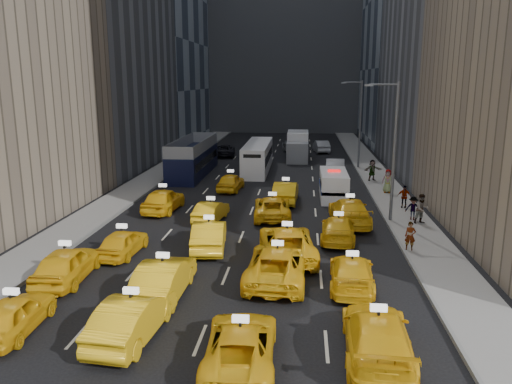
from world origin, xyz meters
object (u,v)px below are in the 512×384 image
taxi_3 (377,336)px  city_bus (258,157)px  taxi_2 (241,344)px  pedestrian_0 (410,236)px  taxi_1 (133,317)px  nypd_van (334,185)px  double_decker (193,157)px  box_truck (298,146)px  taxi_0 (14,315)px

taxi_3 → city_bus: (-7.15, 34.29, 0.62)m
taxi_2 → pedestrian_0: pedestrian_0 is taller
taxi_2 → taxi_1: bearing=-20.4°
city_bus → taxi_3: bearing=-77.0°
taxi_3 → nypd_van: nypd_van is taller
city_bus → taxi_1: bearing=-91.2°
taxi_1 → double_decker: 31.52m
taxi_2 → box_truck: box_truck is taller
taxi_3 → city_bus: bearing=-75.6°
nypd_van → city_bus: city_bus is taller
taxi_0 → box_truck: box_truck is taller
city_bus → pedestrian_0: city_bus is taller
taxi_2 → city_bus: size_ratio=0.44×
taxi_3 → city_bus: city_bus is taller
taxi_3 → nypd_van: 22.92m
taxi_1 → city_bus: bearing=-87.2°
nypd_van → taxi_0: bearing=-118.2°
double_decker → city_bus: bearing=17.2°
taxi_1 → taxi_3: (8.57, -0.52, -0.01)m
taxi_2 → taxi_3: 4.56m
box_truck → pedestrian_0: (6.44, -31.13, -0.63)m
taxi_3 → nypd_van: size_ratio=1.01×
double_decker → taxi_1: bearing=-87.6°
taxi_0 → double_decker: bearing=-91.8°
double_decker → pedestrian_0: (16.42, -20.98, -0.79)m
nypd_van → pedestrian_0: bearing=-73.0°
taxi_0 → double_decker: 31.28m
taxi_0 → taxi_1: 4.45m
box_truck → pedestrian_0: bearing=-78.1°
pedestrian_0 → taxi_1: bearing=-129.0°
box_truck → pedestrian_0: 31.79m
nypd_van → pedestrian_0: (3.39, -12.20, -0.10)m
double_decker → box_truck: size_ratio=1.74×
taxi_2 → nypd_van: nypd_van is taller
taxi_0 → nypd_van: size_ratio=0.77×
taxi_3 → taxi_0: bearing=0.7°
city_bus → pedestrian_0: size_ratio=7.13×
taxi_3 → box_truck: 41.98m
taxi_0 → pedestrian_0: bearing=-149.8°
taxi_3 → box_truck: (-3.21, 41.85, 0.78)m
box_truck → taxi_2: bearing=-91.5°
taxi_0 → double_decker: (-0.17, 31.26, 1.01)m
taxi_1 → pedestrian_0: (11.80, 10.19, 0.13)m
taxi_0 → box_truck: size_ratio=0.59×
taxi_2 → taxi_3: bearing=-172.3°
taxi_0 → city_bus: 34.37m
taxi_2 → city_bus: bearing=-88.1°
taxi_1 → nypd_van: (8.41, 22.40, 0.24)m
taxi_3 → double_decker: double_decker is taller
double_decker → city_bus: size_ratio=1.09×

